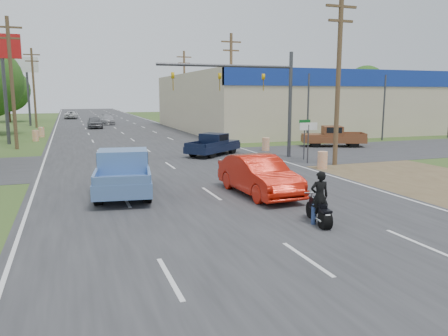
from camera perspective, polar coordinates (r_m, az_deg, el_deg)
name	(u,v)px	position (r m, az deg, el deg)	size (l,w,h in m)	color
ground	(307,259)	(11.70, 10.74, -11.65)	(200.00, 200.00, 0.00)	#314D1E
main_road	(122,133)	(49.87, -13.12, 4.47)	(15.00, 180.00, 0.02)	#2D2D30
cross_road	(163,161)	(28.26, -7.94, 0.92)	(120.00, 10.00, 0.02)	#2D2D30
dirt_verge	(389,171)	(25.86, 20.70, -0.41)	(8.00, 18.00, 0.01)	brown
big_box_store	(365,102)	(62.02, 17.92, 8.26)	(50.00, 28.10, 6.60)	#B7A88C
utility_pole_1	(338,75)	(27.02, 14.71, 11.61)	(2.00, 0.28, 10.00)	#4C3823
utility_pole_2	(231,83)	(43.12, 0.92, 11.02)	(2.00, 0.28, 10.00)	#4C3823
utility_pole_3	(184,86)	(60.31, -5.18, 10.56)	(2.00, 0.28, 10.00)	#4C3823
utility_pole_5	(12,80)	(37.59, -25.99, 10.30)	(2.00, 0.28, 10.00)	#4C3823
utility_pole_6	(34,86)	(61.51, -23.60, 9.80)	(2.00, 0.28, 10.00)	#4C3823
tree_2	(7,90)	(75.87, -26.47, 9.12)	(6.72, 6.72, 8.32)	#422D19
tree_3	(366,85)	(99.89, 18.05, 10.22)	(8.40, 8.40, 10.40)	#422D19
tree_5	(218,88)	(110.29, -0.78, 10.41)	(7.98, 7.98, 9.88)	#422D19
barrel_0	(322,160)	(25.61, 12.74, 1.00)	(0.56, 0.56, 1.00)	orange
barrel_1	(266,144)	(33.20, 5.49, 3.10)	(0.56, 0.56, 1.00)	orange
barrel_2	(36,136)	(43.63, -23.39, 3.89)	(0.56, 0.56, 1.00)	orange
barrel_3	(41,132)	(47.59, -22.74, 4.34)	(0.56, 0.56, 1.00)	orange
pole_sign_left_near	(2,59)	(41.77, -26.98, 12.61)	(3.00, 0.35, 9.20)	#3F3F44
pole_sign_left_far	(27,72)	(65.63, -24.36, 11.30)	(3.00, 0.35, 9.20)	#3F3F44
lane_sign	(308,133)	(27.25, 10.96, 4.53)	(1.20, 0.08, 2.52)	#3F3F44
street_name_sign	(304,135)	(28.86, 10.46, 4.23)	(0.80, 0.08, 2.61)	#3F3F44
signal_mast	(254,85)	(28.75, 3.89, 10.72)	(9.12, 0.40, 7.00)	#3F3F44
red_convertible	(259,176)	(18.46, 4.58, -1.01)	(1.75, 5.02, 1.65)	#B91608
motorcycle	(319,212)	(14.60, 12.35, -5.68)	(0.67, 1.87, 0.95)	black
rider	(319,200)	(14.52, 12.36, -4.05)	(0.61, 0.40, 1.68)	black
blue_pickup	(123,171)	(19.14, -13.00, -0.45)	(2.97, 5.97, 1.90)	black
navy_pickup	(214,144)	(30.63, -1.31, 3.12)	(4.72, 4.31, 1.54)	black
brown_pickup	(332,136)	(36.89, 13.89, 4.05)	(5.42, 3.75, 1.68)	black
distant_car_grey	(95,122)	(57.91, -16.51, 5.74)	(1.79, 4.45, 1.52)	slate
distant_car_silver	(107,119)	(65.07, -14.99, 6.14)	(2.00, 4.92, 1.43)	#A3A3A8
distant_car_white	(71,115)	(82.31, -19.32, 6.54)	(2.20, 4.77, 1.33)	silver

